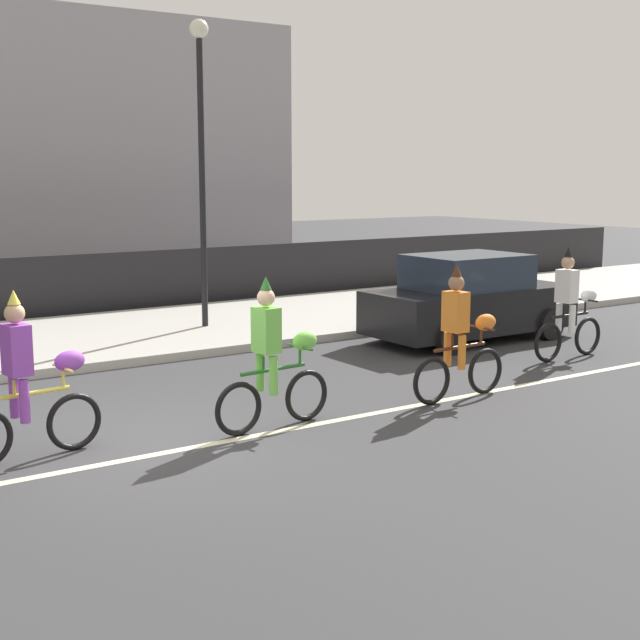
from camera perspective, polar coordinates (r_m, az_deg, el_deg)
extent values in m
plane|color=#38383A|center=(10.86, -11.03, -7.69)|extent=(80.00, 80.00, 0.00)
cube|color=beige|center=(10.42, -9.94, -8.37)|extent=(36.00, 0.14, 0.01)
cube|color=#ADAAA3|center=(16.86, -19.76, -1.68)|extent=(60.00, 5.00, 0.15)
torus|color=black|center=(10.67, -15.46, -6.29)|extent=(0.67, 0.15, 0.67)
cylinder|color=#E5D84C|center=(10.36, -18.19, -4.51)|extent=(0.97, 0.16, 0.05)
cylinder|color=#E5D84C|center=(10.29, -18.98, -4.14)|extent=(0.04, 0.04, 0.18)
cylinder|color=#E5D84C|center=(10.50, -16.10, -3.59)|extent=(0.04, 0.04, 0.23)
cylinder|color=#E5D84C|center=(10.47, -16.13, -2.98)|extent=(0.09, 0.50, 0.03)
ellipsoid|color=purple|center=(10.49, -15.73, -2.54)|extent=(0.38, 0.24, 0.24)
cube|color=purple|center=(10.22, -18.85, -1.81)|extent=(0.28, 0.35, 0.56)
sphere|color=tan|center=(10.15, -18.97, 0.40)|extent=(0.22, 0.22, 0.22)
cone|color=#E5D84C|center=(10.13, -19.02, 1.41)|extent=(0.14, 0.14, 0.16)
cylinder|color=purple|center=(10.21, -18.39, -4.96)|extent=(0.11, 0.11, 0.48)
cylinder|color=purple|center=(10.46, -18.98, -4.65)|extent=(0.11, 0.11, 0.48)
torus|color=black|center=(11.47, -0.87, -4.84)|extent=(0.67, 0.13, 0.67)
torus|color=black|center=(10.87, -5.24, -5.69)|extent=(0.67, 0.13, 0.67)
cylinder|color=#266626|center=(11.06, -3.01, -3.18)|extent=(0.97, 0.14, 0.05)
cylinder|color=#266626|center=(10.96, -3.65, -2.82)|extent=(0.04, 0.04, 0.18)
cylinder|color=#266626|center=(11.29, -1.30, -2.32)|extent=(0.04, 0.04, 0.23)
cylinder|color=#266626|center=(11.26, -1.30, -1.74)|extent=(0.08, 0.50, 0.03)
ellipsoid|color=#72CC4C|center=(11.30, -0.97, -1.34)|extent=(0.38, 0.23, 0.24)
cube|color=#72CC4C|center=(10.90, -3.46, -0.63)|extent=(0.27, 0.34, 0.56)
sphere|color=beige|center=(10.84, -3.48, 1.45)|extent=(0.22, 0.22, 0.22)
cone|color=#266626|center=(10.82, -3.49, 2.39)|extent=(0.14, 0.14, 0.16)
cylinder|color=#72CC4C|center=(10.90, -3.00, -3.58)|extent=(0.11, 0.11, 0.48)
cylinder|color=#72CC4C|center=(11.13, -3.86, -3.32)|extent=(0.11, 0.11, 0.48)
torus|color=black|center=(13.06, 10.52, -3.23)|extent=(0.67, 0.10, 0.67)
torus|color=black|center=(12.33, 7.16, -3.89)|extent=(0.67, 0.10, 0.67)
cylinder|color=#4C2614|center=(12.61, 8.94, -1.72)|extent=(0.97, 0.09, 0.05)
cylinder|color=#4C2614|center=(12.49, 8.46, -1.39)|extent=(0.04, 0.04, 0.18)
cylinder|color=#4C2614|center=(12.88, 10.27, -0.99)|extent=(0.04, 0.04, 0.23)
cylinder|color=#4C2614|center=(12.86, 10.29, -0.49)|extent=(0.05, 0.50, 0.03)
ellipsoid|color=orange|center=(12.91, 10.55, -0.15)|extent=(0.37, 0.21, 0.24)
cube|color=orange|center=(12.45, 8.68, 0.53)|extent=(0.25, 0.33, 0.56)
sphere|color=#9E7051|center=(12.39, 8.72, 2.36)|extent=(0.22, 0.22, 0.22)
cone|color=#4C2614|center=(12.37, 8.74, 3.19)|extent=(0.14, 0.14, 0.16)
cylinder|color=orange|center=(12.45, 9.07, -2.05)|extent=(0.11, 0.11, 0.48)
cylinder|color=orange|center=(12.64, 8.17, -1.85)|extent=(0.11, 0.11, 0.48)
torus|color=black|center=(16.26, 16.75, -0.98)|extent=(0.67, 0.09, 0.67)
torus|color=black|center=(15.45, 14.39, -1.41)|extent=(0.67, 0.09, 0.67)
cylinder|color=black|center=(15.79, 15.67, 0.29)|extent=(0.97, 0.09, 0.05)
cylinder|color=black|center=(15.66, 15.34, 0.56)|extent=(0.04, 0.04, 0.18)
cylinder|color=black|center=(16.10, 16.61, 0.83)|extent=(0.04, 0.04, 0.23)
cylinder|color=black|center=(16.08, 16.63, 1.24)|extent=(0.05, 0.50, 0.03)
ellipsoid|color=white|center=(16.14, 16.82, 1.51)|extent=(0.37, 0.21, 0.24)
cube|color=white|center=(15.64, 15.52, 2.10)|extent=(0.25, 0.33, 0.56)
sphere|color=tan|center=(15.59, 15.59, 3.56)|extent=(0.22, 0.22, 0.22)
cone|color=black|center=(15.58, 15.62, 4.22)|extent=(0.14, 0.14, 0.16)
cylinder|color=white|center=(15.63, 15.83, 0.04)|extent=(0.11, 0.11, 0.48)
cylinder|color=white|center=(15.80, 15.04, 0.18)|extent=(0.11, 0.11, 0.48)
cube|color=black|center=(17.17, 9.57, 0.72)|extent=(4.10, 1.72, 0.80)
cube|color=#232D3D|center=(17.00, 9.39, 3.09)|extent=(2.10, 1.58, 0.64)
cylinder|color=black|center=(17.53, 14.49, -0.27)|extent=(0.60, 0.20, 0.60)
cylinder|color=black|center=(18.70, 10.55, 0.47)|extent=(0.60, 0.20, 0.60)
cylinder|color=black|center=(15.74, 8.33, -1.15)|extent=(0.60, 0.20, 0.60)
cylinder|color=black|center=(17.03, 4.44, -0.27)|extent=(0.60, 0.20, 0.60)
cylinder|color=black|center=(17.57, -7.54, 8.50)|extent=(0.12, 0.12, 5.50)
sphere|color=#EAEACC|center=(17.77, -7.76, 17.99)|extent=(0.36, 0.36, 0.36)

